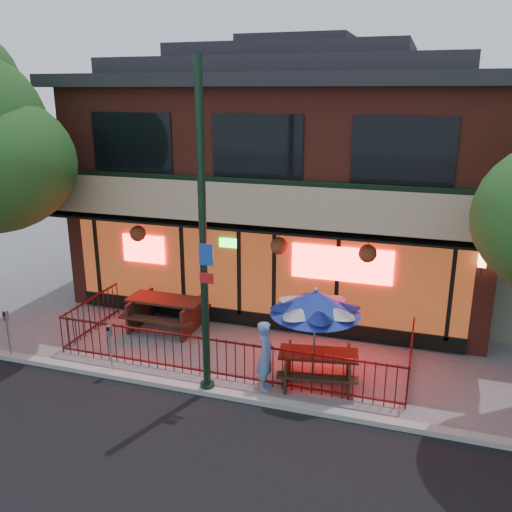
{
  "coord_description": "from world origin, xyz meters",
  "views": [
    {
      "loc": [
        4.26,
        -10.12,
        6.33
      ],
      "look_at": [
        0.35,
        2.0,
        2.46
      ],
      "focal_mm": 38.0,
      "sensor_mm": 36.0,
      "label": 1
    }
  ],
  "objects": [
    {
      "name": "patio_fence",
      "position": [
        0.0,
        0.5,
        0.63
      ],
      "size": [
        8.44,
        2.62,
        1.0
      ],
      "color": "#420E0E",
      "rests_on": "ground"
    },
    {
      "name": "parking_meter_near",
      "position": [
        -2.39,
        -0.4,
        0.84
      ],
      "size": [
        0.13,
        0.12,
        1.24
      ],
      "color": "#9D9FA6",
      "rests_on": "ground"
    },
    {
      "name": "restaurant_building",
      "position": [
        0.0,
        7.11,
        4.13
      ],
      "size": [
        12.96,
        9.49,
        8.05
      ],
      "color": "maroon",
      "rests_on": "ground"
    },
    {
      "name": "street_light",
      "position": [
        0.0,
        -0.4,
        3.15
      ],
      "size": [
        0.43,
        0.32,
        7.0
      ],
      "color": "black",
      "rests_on": "ground"
    },
    {
      "name": "patio_umbrella",
      "position": [
        2.13,
        0.7,
        1.95
      ],
      "size": [
        2.0,
        1.99,
        2.28
      ],
      "color": "gray",
      "rests_on": "ground"
    },
    {
      "name": "pedestrian",
      "position": [
        1.19,
        0.1,
        0.8
      ],
      "size": [
        0.45,
        0.63,
        1.61
      ],
      "primitive_type": "imported",
      "rotation": [
        0.0,
        0.0,
        1.68
      ],
      "color": "#5E88BD",
      "rests_on": "ground"
    },
    {
      "name": "picnic_table_left",
      "position": [
        -2.38,
        2.33,
        0.58
      ],
      "size": [
        2.08,
        1.6,
        0.88
      ],
      "color": "#3E2216",
      "rests_on": "ground"
    },
    {
      "name": "ground",
      "position": [
        0.0,
        0.0,
        0.0
      ],
      "size": [
        80.0,
        80.0,
        0.0
      ],
      "primitive_type": "plane",
      "color": "gray",
      "rests_on": "ground"
    },
    {
      "name": "picnic_table_right",
      "position": [
        2.24,
        0.7,
        0.49
      ],
      "size": [
        1.95,
        1.62,
        0.75
      ],
      "color": "#321D11",
      "rests_on": "ground"
    },
    {
      "name": "curb",
      "position": [
        0.0,
        -0.5,
        0.06
      ],
      "size": [
        80.0,
        0.25,
        0.12
      ],
      "primitive_type": "cube",
      "color": "#999993",
      "rests_on": "ground"
    },
    {
      "name": "parking_meter_far",
      "position": [
        -5.21,
        -0.48,
        0.86
      ],
      "size": [
        0.13,
        0.11,
        1.28
      ],
      "color": "#96999F",
      "rests_on": "ground"
    }
  ]
}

